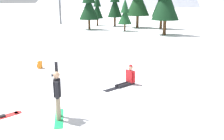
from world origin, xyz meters
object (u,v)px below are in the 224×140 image
backpack_orange (40,65)px  pine_tree_short (115,3)px  snowboarder_midground (128,78)px  pine_tree_slender (89,4)px  snowboarder_foreground (57,94)px  pine_tree_tall (125,13)px  pine_tree_twin (97,7)px

backpack_orange → pine_tree_short: (-8.25, 25.52, 3.44)m
snowboarder_midground → pine_tree_slender: 25.37m
pine_tree_slender → pine_tree_short: pine_tree_short is taller
backpack_orange → pine_tree_short: 27.04m
pine_tree_short → snowboarder_foreground: bearing=-65.6°
snowboarder_foreground → pine_tree_short: 33.36m
snowboarder_midground → backpack_orange: snowboarder_midground is taller
snowboarder_midground → backpack_orange: size_ratio=3.78×
snowboarder_foreground → pine_tree_tall: (-9.45, 25.07, 1.44)m
backpack_orange → pine_tree_slender: bearing=115.4°
backpack_orange → pine_tree_twin: (-11.33, 25.12, 2.77)m
pine_tree_short → pine_tree_twin: (-3.07, -0.40, -0.68)m
backpack_orange → snowboarder_midground: bearing=-2.7°
pine_tree_slender → pine_tree_tall: 5.54m
snowboarder_foreground → pine_tree_twin: pine_tree_twin is taller
pine_tree_slender → pine_tree_twin: (-2.00, 5.49, -0.57)m
pine_tree_slender → pine_tree_twin: 5.87m
pine_tree_short → snowboarder_midground: bearing=-61.0°
pine_tree_slender → pine_tree_short: bearing=79.7°
pine_tree_twin → snowboarder_midground: bearing=-55.6°
pine_tree_short → pine_tree_tall: size_ratio=1.54×
snowboarder_midground → pine_tree_slender: size_ratio=0.27×
snowboarder_foreground → backpack_orange: 7.30m
backpack_orange → pine_tree_tall: 20.81m
pine_tree_short → pine_tree_tall: (4.29, -5.21, -1.28)m
pine_tree_short → pine_tree_tall: pine_tree_short is taller
pine_tree_slender → pine_tree_short: size_ratio=0.97×
pine_tree_slender → pine_tree_twin: bearing=110.0°
snowboarder_midground → pine_tree_short: 29.70m
snowboarder_foreground → pine_tree_tall: size_ratio=0.46×
pine_tree_slender → pine_tree_twin: pine_tree_slender is taller
backpack_orange → pine_tree_tall: (-3.96, 20.31, 2.16)m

